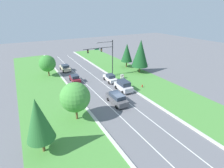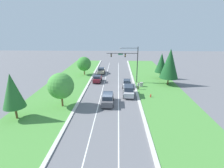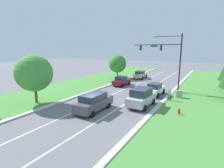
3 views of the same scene
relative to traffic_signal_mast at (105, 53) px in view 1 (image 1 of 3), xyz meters
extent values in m
plane|color=slate|center=(-4.33, -13.88, -5.89)|extent=(160.00, 160.00, 0.00)
cube|color=beige|center=(1.32, -13.88, -5.81)|extent=(0.50, 90.00, 0.15)
cube|color=beige|center=(-9.98, -13.88, -5.81)|extent=(0.50, 90.00, 0.15)
cube|color=#4C8E3D|center=(6.57, -13.88, -5.85)|extent=(10.00, 90.00, 0.08)
cube|color=#4C8E3D|center=(-15.23, -13.88, -5.85)|extent=(10.00, 90.00, 0.08)
cube|color=white|center=(-6.13, -13.88, -5.89)|extent=(0.14, 81.00, 0.01)
cube|color=white|center=(-2.53, -13.88, -5.89)|extent=(0.14, 81.00, 0.01)
cylinder|color=black|center=(2.05, 0.01, -1.42)|extent=(0.20, 0.20, 8.95)
cylinder|color=black|center=(-1.74, 0.01, 1.45)|extent=(7.58, 0.12, 0.12)
cube|color=#147042|center=(-2.12, 0.01, 1.23)|extent=(1.10, 0.04, 0.28)
cylinder|color=black|center=(-0.03, 0.01, 2.70)|extent=(4.17, 0.09, 0.09)
ellipsoid|color=gray|center=(-2.12, 0.01, 2.65)|extent=(0.56, 0.28, 0.20)
cube|color=black|center=(-0.98, 0.01, 0.95)|extent=(0.28, 0.32, 0.80)
sphere|color=#2D2D2D|center=(-0.98, -0.16, 1.18)|extent=(0.16, 0.16, 0.16)
sphere|color=yellow|center=(-0.98, -0.16, 0.95)|extent=(0.16, 0.16, 0.16)
sphere|color=#2D2D2D|center=(-0.98, -0.16, 0.72)|extent=(0.16, 0.16, 0.16)
cube|color=black|center=(-4.39, 0.01, 0.95)|extent=(0.28, 0.32, 0.80)
sphere|color=#2D2D2D|center=(-4.39, -0.16, 1.18)|extent=(0.16, 0.16, 0.16)
sphere|color=yellow|center=(-4.39, -0.16, 0.95)|extent=(0.16, 0.16, 0.16)
sphere|color=#2D2D2D|center=(-4.39, -0.16, 0.72)|extent=(0.16, 0.16, 0.16)
cube|color=white|center=(-0.59, -3.57, -5.15)|extent=(1.98, 4.54, 0.72)
cube|color=#283342|center=(-0.60, -3.84, -4.44)|extent=(1.68, 2.08, 0.69)
cylinder|color=black|center=(0.34, -2.24, -5.51)|extent=(0.28, 0.76, 0.75)
cylinder|color=black|center=(-1.37, -2.15, -5.51)|extent=(0.28, 0.76, 0.75)
cylinder|color=black|center=(0.20, -5.00, -5.51)|extent=(0.28, 0.76, 0.75)
cylinder|color=black|center=(-1.51, -4.91, -5.51)|extent=(0.28, 0.76, 0.75)
cube|color=beige|center=(-7.79, 9.37, -5.15)|extent=(2.01, 4.63, 0.72)
cube|color=#283342|center=(-7.78, 9.10, -4.47)|extent=(1.76, 2.11, 0.65)
cylinder|color=black|center=(-6.90, 10.82, -5.51)|extent=(0.26, 0.76, 0.75)
cylinder|color=black|center=(-8.76, 10.77, -5.51)|extent=(0.26, 0.76, 0.75)
cylinder|color=black|center=(-6.83, 7.97, -5.51)|extent=(0.26, 0.76, 0.75)
cylinder|color=black|center=(-8.69, 7.93, -5.51)|extent=(0.26, 0.76, 0.75)
cube|color=#4C4C51|center=(-4.49, -13.48, -5.10)|extent=(1.96, 5.09, 0.96)
cube|color=#283342|center=(-4.49, -13.61, -4.27)|extent=(1.76, 3.06, 0.69)
cylinder|color=black|center=(-3.53, -11.90, -5.58)|extent=(0.24, 0.61, 0.61)
cylinder|color=black|center=(-5.43, -11.90, -5.58)|extent=(0.24, 0.61, 0.61)
cylinder|color=black|center=(-3.54, -15.06, -5.58)|extent=(0.24, 0.61, 0.61)
cylinder|color=black|center=(-5.44, -15.05, -5.58)|extent=(0.24, 0.61, 0.61)
cube|color=silver|center=(-0.53, -9.39, -5.05)|extent=(2.15, 4.79, 0.97)
cube|color=#283342|center=(-0.54, -9.50, -4.14)|extent=(1.89, 2.89, 0.85)
cylinder|color=black|center=(0.49, -7.96, -5.53)|extent=(0.26, 0.73, 0.72)
cylinder|color=black|center=(-1.46, -7.89, -5.53)|extent=(0.26, 0.73, 0.72)
cylinder|color=black|center=(0.39, -10.88, -5.53)|extent=(0.26, 0.73, 0.72)
cylinder|color=black|center=(-1.56, -10.81, -5.53)|extent=(0.26, 0.73, 0.72)
cube|color=maroon|center=(-7.93, 0.12, -5.19)|extent=(1.97, 4.36, 0.74)
cube|color=#283342|center=(-7.94, -0.14, -4.48)|extent=(1.68, 2.00, 0.67)
cylinder|color=black|center=(-7.00, 1.40, -5.56)|extent=(0.27, 0.66, 0.65)
cylinder|color=black|center=(-8.73, 1.48, -5.56)|extent=(0.27, 0.66, 0.65)
cylinder|color=black|center=(-7.13, -1.25, -5.56)|extent=(0.27, 0.66, 0.65)
cylinder|color=black|center=(-8.86, -1.17, -5.56)|extent=(0.27, 0.66, 0.65)
cube|color=#9E9E99|center=(2.81, -3.48, -5.35)|extent=(0.70, 0.60, 1.07)
cylinder|color=#42382D|center=(1.73, -5.55, -5.47)|extent=(0.14, 0.14, 0.84)
cylinder|color=#42382D|center=(1.99, -5.51, -5.47)|extent=(0.14, 0.14, 0.84)
cube|color=#B7B7BC|center=(1.86, -5.53, -4.75)|extent=(0.41, 0.27, 0.60)
sphere|color=tan|center=(1.86, -5.53, -4.31)|extent=(0.22, 0.22, 0.22)
cylinder|color=red|center=(3.84, -10.12, -5.61)|extent=(0.20, 0.20, 0.55)
sphere|color=red|center=(3.84, -10.12, -5.28)|extent=(0.18, 0.18, 0.18)
cylinder|color=red|center=(3.72, -10.12, -5.59)|extent=(0.10, 0.09, 0.09)
cylinder|color=red|center=(3.96, -10.12, -5.59)|extent=(0.10, 0.09, 0.09)
cylinder|color=brown|center=(9.47, -1.55, -5.03)|extent=(0.32, 0.32, 1.72)
cone|color=#194C23|center=(9.47, -1.55, -0.68)|extent=(4.35, 4.35, 6.97)
cylinder|color=brown|center=(-12.57, 7.06, -4.99)|extent=(0.32, 0.32, 1.80)
sphere|color=#388433|center=(-12.57, 7.06, -2.56)|extent=(4.07, 4.07, 4.07)
cylinder|color=brown|center=(8.85, 3.90, -4.98)|extent=(0.32, 0.32, 1.81)
cone|color=#194C23|center=(8.85, 3.90, -1.52)|extent=(3.20, 3.20, 5.11)
cylinder|color=brown|center=(-12.35, -14.87, -4.83)|extent=(0.32, 0.32, 2.13)
sphere|color=#47933D|center=(-12.35, -14.87, -2.09)|extent=(4.45, 4.45, 4.45)
cylinder|color=brown|center=(-17.92, -19.45, -4.92)|extent=(0.32, 0.32, 1.93)
cone|color=#28662D|center=(-17.92, -19.45, -1.39)|extent=(3.21, 3.21, 5.13)
camera|label=1|loc=(-18.51, -37.43, 9.63)|focal=28.00mm
camera|label=2|loc=(-2.70, -42.60, 7.12)|focal=28.00mm
camera|label=3|loc=(6.33, -28.40, 0.83)|focal=28.00mm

